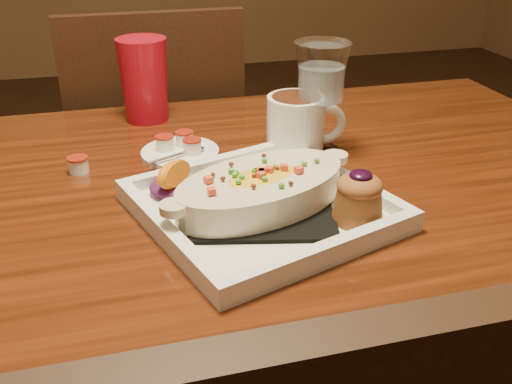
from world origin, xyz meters
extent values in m
cube|color=#67270E|center=(0.00, 0.00, 0.73)|extent=(1.50, 0.90, 0.04)
cylinder|color=black|center=(0.67, 0.37, 0.35)|extent=(0.07, 0.07, 0.71)
cube|color=black|center=(0.00, 0.70, 0.45)|extent=(0.42, 0.42, 0.04)
cylinder|color=black|center=(0.17, 0.87, 0.23)|extent=(0.04, 0.04, 0.45)
cylinder|color=black|center=(-0.17, 0.87, 0.23)|extent=(0.04, 0.04, 0.45)
cylinder|color=black|center=(0.17, 0.53, 0.23)|extent=(0.04, 0.04, 0.45)
cylinder|color=black|center=(-0.17, 0.53, 0.23)|extent=(0.04, 0.04, 0.45)
cube|color=black|center=(0.00, 0.51, 0.70)|extent=(0.40, 0.03, 0.46)
cube|color=white|center=(0.09, -0.07, 0.76)|extent=(0.39, 0.39, 0.01)
cube|color=black|center=(0.09, -0.07, 0.77)|extent=(0.23, 0.23, 0.01)
ellipsoid|color=gold|center=(0.09, -0.07, 0.79)|extent=(0.25, 0.18, 0.04)
ellipsoid|color=#511247|center=(-0.03, 0.01, 0.77)|extent=(0.07, 0.07, 0.02)
cone|color=brown|center=(0.20, -0.13, 0.79)|extent=(0.07, 0.07, 0.05)
ellipsoid|color=brown|center=(0.20, -0.13, 0.81)|extent=(0.06, 0.06, 0.03)
ellipsoid|color=black|center=(0.20, -0.13, 0.83)|extent=(0.03, 0.03, 0.01)
cylinder|color=white|center=(0.20, 0.12, 0.80)|extent=(0.10, 0.10, 0.10)
cylinder|color=#3A1A0F|center=(0.20, 0.12, 0.84)|extent=(0.08, 0.08, 0.02)
torus|color=white|center=(0.25, 0.12, 0.80)|extent=(0.07, 0.02, 0.07)
cylinder|color=silver|center=(0.23, 0.11, 0.75)|extent=(0.08, 0.08, 0.01)
cylinder|color=silver|center=(0.23, 0.11, 0.80)|extent=(0.01, 0.01, 0.09)
cone|color=silver|center=(0.23, 0.11, 0.89)|extent=(0.09, 0.09, 0.10)
cylinder|color=white|center=(0.01, 0.16, 0.75)|extent=(0.13, 0.13, 0.01)
cylinder|color=white|center=(-0.02, 0.17, 0.77)|extent=(0.03, 0.03, 0.02)
cylinder|color=#A92414|center=(-0.02, 0.17, 0.78)|extent=(0.03, 0.03, 0.00)
cylinder|color=white|center=(0.02, 0.18, 0.77)|extent=(0.03, 0.03, 0.02)
cylinder|color=#A92414|center=(0.02, 0.18, 0.78)|extent=(0.03, 0.03, 0.00)
cylinder|color=white|center=(0.02, 0.15, 0.77)|extent=(0.03, 0.03, 0.02)
cylinder|color=#A92414|center=(0.02, 0.15, 0.78)|extent=(0.03, 0.03, 0.00)
cylinder|color=white|center=(-0.16, 0.14, 0.76)|extent=(0.03, 0.03, 0.02)
cylinder|color=#A92414|center=(-0.16, 0.14, 0.77)|extent=(0.03, 0.03, 0.00)
cone|color=#B60D20|center=(-0.03, 0.36, 0.83)|extent=(0.10, 0.10, 0.16)
camera|label=1|loc=(-0.10, -0.73, 1.14)|focal=40.00mm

